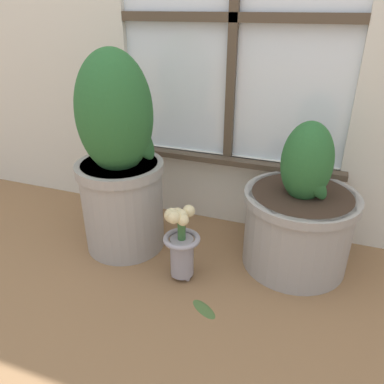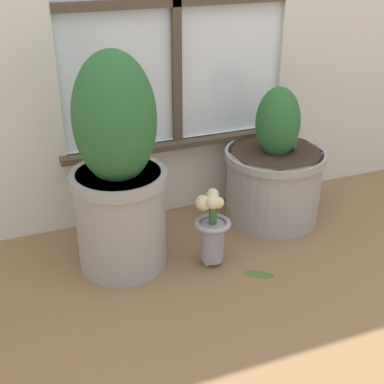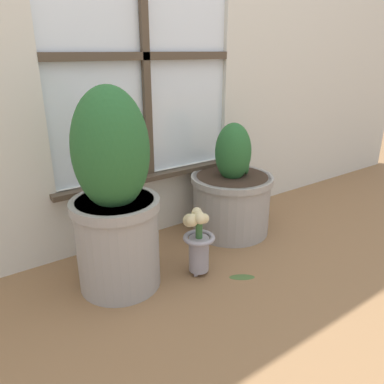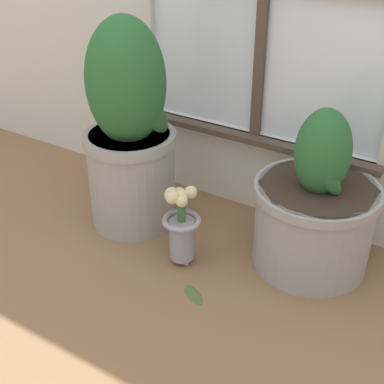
{
  "view_description": "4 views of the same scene",
  "coord_description": "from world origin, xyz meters",
  "views": [
    {
      "loc": [
        0.38,
        -0.92,
        0.93
      ],
      "look_at": [
        -0.05,
        0.26,
        0.29
      ],
      "focal_mm": 35.0,
      "sensor_mm": 36.0,
      "label": 1
    },
    {
      "loc": [
        -0.72,
        -1.42,
        1.15
      ],
      "look_at": [
        -0.06,
        0.27,
        0.23
      ],
      "focal_mm": 50.0,
      "sensor_mm": 36.0,
      "label": 2
    },
    {
      "loc": [
        -0.87,
        -1.0,
        0.91
      ],
      "look_at": [
        0.01,
        0.24,
        0.33
      ],
      "focal_mm": 35.0,
      "sensor_mm": 36.0,
      "label": 3
    },
    {
      "loc": [
        0.8,
        -1.15,
        1.18
      ],
      "look_at": [
        -0.07,
        0.24,
        0.22
      ],
      "focal_mm": 50.0,
      "sensor_mm": 36.0,
      "label": 4
    }
  ],
  "objects": [
    {
      "name": "potted_plant_left",
      "position": [
        -0.35,
        0.25,
        0.37
      ],
      "size": [
        0.35,
        0.35,
        0.8
      ],
      "color": "#9E9993",
      "rests_on": "ground_plane"
    },
    {
      "name": "potted_plant_right",
      "position": [
        0.35,
        0.36,
        0.21
      ],
      "size": [
        0.42,
        0.42,
        0.58
      ],
      "color": "#9E9993",
      "rests_on": "ground_plane"
    },
    {
      "name": "fallen_leaf",
      "position": [
        0.09,
        -0.01,
        0.0
      ],
      "size": [
        0.12,
        0.1,
        0.01
      ],
      "color": "#476633",
      "rests_on": "ground_plane"
    },
    {
      "name": "flower_vase",
      "position": [
        -0.04,
        0.12,
        0.16
      ],
      "size": [
        0.14,
        0.14,
        0.3
      ],
      "color": "#99939E",
      "rests_on": "ground_plane"
    },
    {
      "name": "ground_plane",
      "position": [
        0.0,
        0.0,
        0.0
      ],
      "size": [
        10.0,
        10.0,
        0.0
      ],
      "primitive_type": "plane",
      "color": "olive"
    }
  ]
}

